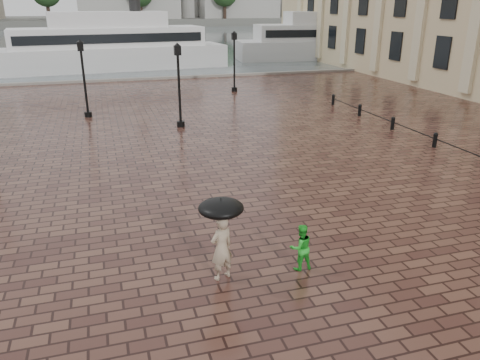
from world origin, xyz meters
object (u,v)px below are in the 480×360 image
object	(u,v)px
street_lamps	(91,79)
adult_pedestrian	(222,248)
ferry_near	(110,46)
ferry_far	(331,39)
child_pedestrian	(301,247)

from	to	relation	value
street_lamps	adult_pedestrian	size ratio (longest dim) A/B	12.57
street_lamps	ferry_near	size ratio (longest dim) A/B	0.88
street_lamps	ferry_far	bearing A→B (deg)	41.74
adult_pedestrian	child_pedestrian	world-z (taller)	adult_pedestrian
child_pedestrian	ferry_near	bearing A→B (deg)	-88.24
ferry_near	street_lamps	bearing A→B (deg)	-100.67
adult_pedestrian	ferry_far	bearing A→B (deg)	-140.39
ferry_near	ferry_far	size ratio (longest dim) A/B	1.02
child_pedestrian	ferry_near	world-z (taller)	ferry_near
street_lamps	adult_pedestrian	xyz separation A→B (m)	(2.92, -19.27, -1.47)
child_pedestrian	ferry_near	xyz separation A→B (m)	(-3.07, 42.16, 1.73)
street_lamps	ferry_far	size ratio (longest dim) A/B	0.90
adult_pedestrian	child_pedestrian	xyz separation A→B (m)	(2.06, -0.15, -0.23)
street_lamps	adult_pedestrian	bearing A→B (deg)	-81.39
ferry_near	child_pedestrian	bearing A→B (deg)	-91.72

